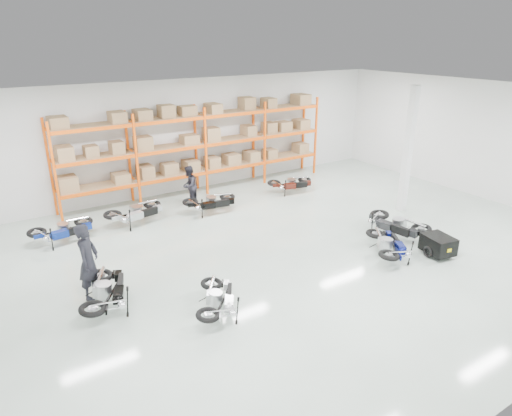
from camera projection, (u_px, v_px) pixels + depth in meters
room at (301, 177)px, 13.08m from camera, size 18.00×18.00×18.00m
pallet_rack at (200, 137)px, 18.13m from camera, size 11.28×0.98×3.62m
structural_column at (408, 151)px, 16.11m from camera, size 0.25×0.25×4.50m
moto_blue_centre at (389, 241)px, 13.12m from camera, size 1.64×1.91×1.11m
moto_silver_left at (218, 295)px, 10.47m from camera, size 1.50×1.78×1.03m
moto_black_far_left at (106, 287)px, 10.70m from camera, size 1.50×2.01×1.17m
moto_touring_right at (396, 220)px, 14.47m from camera, size 1.14×1.96×1.20m
trailer at (438, 245)px, 13.29m from camera, size 0.84×1.50×0.61m
moto_back_a at (62, 226)px, 14.14m from camera, size 1.79×1.02×1.11m
moto_back_b at (136, 208)px, 15.51m from camera, size 1.93×1.19×1.17m
moto_back_c at (211, 199)px, 16.50m from camera, size 1.82×1.12×1.10m
moto_back_d at (291, 181)px, 18.62m from camera, size 1.78×1.18×1.06m
person_left at (88, 261)px, 11.00m from camera, size 0.79×0.84×1.93m
person_back at (189, 186)px, 17.15m from camera, size 0.94×0.93×1.53m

